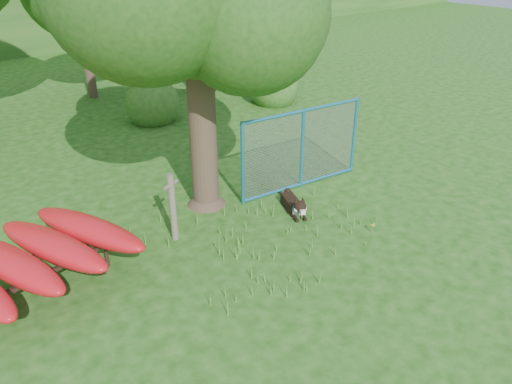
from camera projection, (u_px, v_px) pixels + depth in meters
ground at (287, 263)px, 9.62m from camera, size 80.00×80.00×0.00m
wooden_post at (173, 206)px, 10.03m from camera, size 0.40×0.24×1.49m
kayak_rack at (33, 255)px, 8.59m from camera, size 3.63×3.24×0.95m
husky_dog at (295, 205)px, 11.29m from camera, size 0.65×1.14×0.54m
fence_section at (302, 149)px, 12.10m from camera, size 3.45×0.46×3.37m
wildflower_clump at (373, 226)px, 10.55m from camera, size 0.09×0.10×0.20m
shrub_right at (274, 103)px, 18.77m from camera, size 1.80×1.80×1.80m
shrub_mid at (154, 121)px, 16.97m from camera, size 1.80×1.80×1.80m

